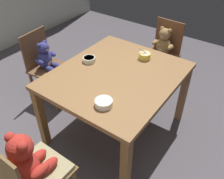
{
  "coord_description": "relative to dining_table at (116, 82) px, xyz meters",
  "views": [
    {
      "loc": [
        -1.49,
        -1.02,
        1.95
      ],
      "look_at": [
        0.0,
        0.05,
        0.52
      ],
      "focal_mm": 39.01,
      "sensor_mm": 36.0,
      "label": 1
    }
  ],
  "objects": [
    {
      "name": "teddy_chair_near_right",
      "position": [
        1.04,
        0.03,
        -0.11
      ],
      "size": [
        0.39,
        0.41,
        0.83
      ],
      "rotation": [
        0.0,
        0.0,
        3.08
      ],
      "color": "brown",
      "rests_on": "ground_plane"
    },
    {
      "name": "porridge_bowl_white_near_left",
      "position": [
        -0.41,
        -0.17,
        0.12
      ],
      "size": [
        0.14,
        0.14,
        0.05
      ],
      "color": "white",
      "rests_on": "dining_table"
    },
    {
      "name": "porridge_bowl_cream_far_center",
      "position": [
        0.02,
        0.34,
        0.11
      ],
      "size": [
        0.12,
        0.12,
        0.05
      ],
      "color": "beige",
      "rests_on": "dining_table"
    },
    {
      "name": "teddy_chair_far_center",
      "position": [
        -0.0,
        0.97,
        -0.13
      ],
      "size": [
        0.43,
        0.43,
        0.84
      ],
      "rotation": [
        0.0,
        0.0,
        -1.48
      ],
      "color": "brown",
      "rests_on": "ground_plane"
    },
    {
      "name": "porridge_bowl_yellow_near_right",
      "position": [
        0.38,
        -0.07,
        0.12
      ],
      "size": [
        0.12,
        0.12,
        0.12
      ],
      "color": "yellow",
      "rests_on": "dining_table"
    },
    {
      "name": "teddy_chair_near_left",
      "position": [
        -1.04,
        -0.02,
        -0.07
      ],
      "size": [
        0.41,
        0.4,
        0.88
      ],
      "rotation": [
        0.0,
        0.0,
        -0.01
      ],
      "color": "brown",
      "rests_on": "ground_plane"
    },
    {
      "name": "ground_plane",
      "position": [
        0.0,
        0.0,
        -0.65
      ],
      "size": [
        5.2,
        5.2,
        0.04
      ],
      "color": "#534E54"
    },
    {
      "name": "dining_table",
      "position": [
        0.0,
        0.0,
        0.0
      ],
      "size": [
        1.2,
        1.04,
        0.72
      ],
      "color": "olive",
      "rests_on": "ground_plane"
    }
  ]
}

